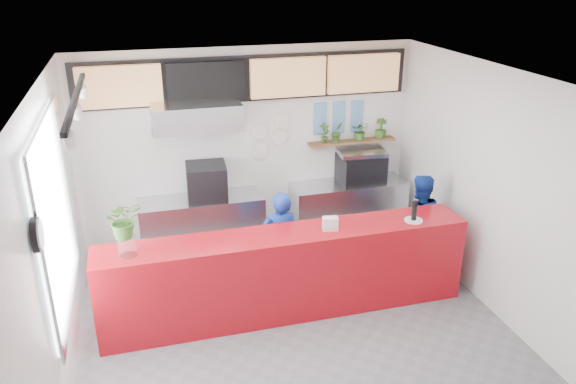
{
  "coord_description": "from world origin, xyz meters",
  "views": [
    {
      "loc": [
        -1.58,
        -5.35,
        4.11
      ],
      "look_at": [
        0.1,
        0.7,
        1.5
      ],
      "focal_mm": 35.0,
      "sensor_mm": 36.0,
      "label": 1
    }
  ],
  "objects_px": {
    "espresso_machine": "(361,168)",
    "staff_right": "(418,223)",
    "panini_oven": "(207,182)",
    "staff_center": "(280,242)",
    "pepper_mill": "(414,210)",
    "service_counter": "(287,273)"
  },
  "relations": [
    {
      "from": "espresso_machine",
      "to": "staff_center",
      "type": "distance_m",
      "value": 2.11
    },
    {
      "from": "staff_right",
      "to": "pepper_mill",
      "type": "bearing_deg",
      "value": 54.0
    },
    {
      "from": "service_counter",
      "to": "espresso_machine",
      "type": "distance_m",
      "value": 2.53
    },
    {
      "from": "espresso_machine",
      "to": "staff_right",
      "type": "distance_m",
      "value": 1.35
    },
    {
      "from": "service_counter",
      "to": "staff_right",
      "type": "distance_m",
      "value": 2.13
    },
    {
      "from": "service_counter",
      "to": "espresso_machine",
      "type": "xyz_separation_m",
      "value": [
        1.69,
        1.8,
        0.57
      ]
    },
    {
      "from": "espresso_machine",
      "to": "service_counter",
      "type": "bearing_deg",
      "value": -134.13
    },
    {
      "from": "panini_oven",
      "to": "staff_right",
      "type": "distance_m",
      "value": 3.05
    },
    {
      "from": "staff_center",
      "to": "pepper_mill",
      "type": "height_order",
      "value": "staff_center"
    },
    {
      "from": "espresso_machine",
      "to": "staff_center",
      "type": "bearing_deg",
      "value": -142.96
    },
    {
      "from": "panini_oven",
      "to": "espresso_machine",
      "type": "height_order",
      "value": "panini_oven"
    },
    {
      "from": "espresso_machine",
      "to": "staff_right",
      "type": "height_order",
      "value": "staff_right"
    },
    {
      "from": "espresso_machine",
      "to": "staff_right",
      "type": "bearing_deg",
      "value": -74.57
    },
    {
      "from": "panini_oven",
      "to": "staff_right",
      "type": "xyz_separation_m",
      "value": [
        2.75,
        -1.24,
        -0.44
      ]
    },
    {
      "from": "staff_center",
      "to": "espresso_machine",
      "type": "bearing_deg",
      "value": -135.6
    },
    {
      "from": "staff_center",
      "to": "staff_right",
      "type": "relative_size",
      "value": 0.99
    },
    {
      "from": "panini_oven",
      "to": "espresso_machine",
      "type": "relative_size",
      "value": 0.82
    },
    {
      "from": "panini_oven",
      "to": "staff_right",
      "type": "bearing_deg",
      "value": -20.18
    },
    {
      "from": "service_counter",
      "to": "panini_oven",
      "type": "height_order",
      "value": "panini_oven"
    },
    {
      "from": "espresso_machine",
      "to": "staff_right",
      "type": "relative_size",
      "value": 0.48
    },
    {
      "from": "service_counter",
      "to": "panini_oven",
      "type": "relative_size",
      "value": 8.03
    },
    {
      "from": "service_counter",
      "to": "panini_oven",
      "type": "distance_m",
      "value": 2.02
    }
  ]
}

